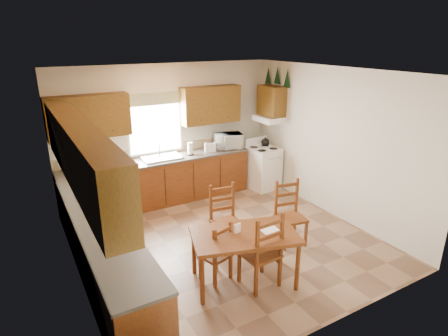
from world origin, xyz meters
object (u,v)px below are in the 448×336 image
microwave (228,141)px  chair_far_right (291,214)px  chair_near_left (260,249)px  chair_far_left (226,219)px  chair_near_right (215,251)px  dining_table (244,258)px  stove (263,168)px

microwave → chair_far_right: bearing=-82.6°
chair_near_left → chair_far_left: chair_near_left is taller
chair_far_left → microwave: bearing=67.2°
chair_near_left → chair_near_right: size_ratio=1.26×
microwave → chair_far_left: (-1.30, -2.14, -0.57)m
dining_table → chair_near_left: size_ratio=1.27×
microwave → dining_table: microwave is taller
microwave → dining_table: bearing=-102.1°
dining_table → chair_far_right: 1.30m
microwave → chair_near_right: size_ratio=0.62×
stove → chair_near_right: size_ratio=1.04×
chair_far_left → chair_near_left: bearing=-85.6°
stove → chair_near_left: 3.48m
microwave → chair_near_left: size_ratio=0.49×
dining_table → chair_near_right: size_ratio=1.60×
dining_table → chair_far_right: size_ratio=1.34×
chair_near_right → chair_far_right: (1.49, 0.23, 0.08)m
chair_far_left → chair_far_right: bearing=-12.3°
chair_near_left → chair_near_right: 0.61m
chair_near_right → chair_near_left: bearing=121.9°
stove → chair_near_right: stove is taller
stove → microwave: size_ratio=1.68×
chair_far_right → chair_near_left: bearing=-138.8°
dining_table → chair_far_right: bearing=38.8°
microwave → chair_far_right: microwave is taller
chair_near_right → chair_far_left: bearing=-146.6°
chair_far_left → stove: bearing=50.7°
dining_table → chair_far_left: size_ratio=1.34×
stove → dining_table: stove is taller
chair_far_left → chair_far_right: (0.98, -0.37, 0.00)m
microwave → stove: bearing=-12.2°
microwave → chair_near_right: (-1.82, -2.74, -0.65)m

